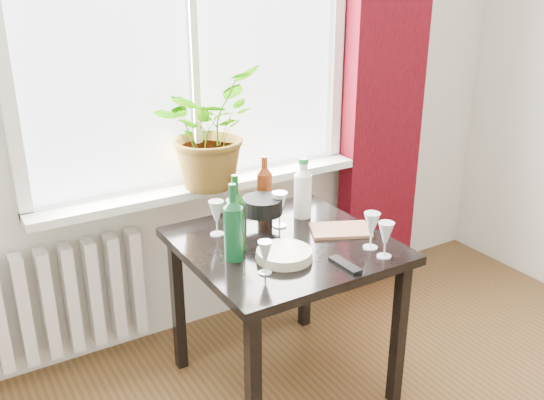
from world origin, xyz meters
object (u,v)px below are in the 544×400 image
potted_plant (207,129)px  table (284,260)px  radiator (60,301)px  wineglass_back_left (217,218)px  wine_bottle_right (235,213)px  wineglass_far_right (371,230)px  cleaning_bottle (303,188)px  wineglass_front_right (385,240)px  tv_remote (345,265)px  wineglass_back_center (280,209)px  fondue_pot (262,213)px  wine_bottle_left (233,222)px  wineglass_front_left (265,257)px  bottle_amber (265,184)px  plate_stack (284,254)px  cutting_board (340,230)px

potted_plant → table: bearing=-80.5°
radiator → wineglass_back_left: wineglass_back_left is taller
wine_bottle_right → wineglass_far_right: bearing=-30.2°
wineglass_back_left → cleaning_bottle: bearing=-3.2°
wineglass_front_right → wineglass_back_left: (-0.49, 0.55, 0.00)m
wine_bottle_right → tv_remote: size_ratio=2.09×
potted_plant → wineglass_back_center: (0.16, -0.40, -0.30)m
wineglass_back_left → fondue_pot: size_ratio=0.78×
potted_plant → wineglass_far_right: size_ratio=3.44×
wineglass_far_right → wine_bottle_left: bearing=158.8°
potted_plant → cleaning_bottle: bearing=-49.3°
table → wineglass_back_center: (0.07, 0.15, 0.18)m
wine_bottle_right → wineglass_front_left: 0.27m
wine_bottle_right → bottle_amber: (0.30, 0.28, -0.02)m
cleaning_bottle → wineglass_far_right: 0.44m
plate_stack → cleaning_bottle: bearing=46.8°
cleaning_bottle → wineglass_front_left: (-0.44, -0.39, -0.08)m
potted_plant → plate_stack: potted_plant is taller
wineglass_far_right → plate_stack: wineglass_far_right is taller
wineglass_front_right → cutting_board: bearing=90.2°
wine_bottle_right → cleaning_bottle: bearing=18.8°
table → bottle_amber: bottle_amber is taller
radiator → wine_bottle_right: 1.02m
wineglass_front_right → wineglass_back_center: (-0.20, 0.49, 0.01)m
bottle_amber → tv_remote: (-0.01, -0.64, -0.14)m
potted_plant → wineglass_back_center: size_ratio=3.35×
cleaning_bottle → wineglass_front_left: bearing=-137.9°
cutting_board → wine_bottle_right: bearing=170.1°
wineglass_front_right → fondue_pot: wineglass_front_right is taller
wineglass_front_right → plate_stack: wineglass_front_right is taller
bottle_amber → cutting_board: size_ratio=1.12×
wineglass_far_right → plate_stack: bearing=164.0°
wine_bottle_left → wineglass_front_right: size_ratio=2.11×
potted_plant → wine_bottle_left: 0.65m
radiator → wineglass_front_right: bearing=-40.8°
radiator → wineglass_front_right: wineglass_front_right is taller
wine_bottle_right → fondue_pot: 0.27m
potted_plant → plate_stack: size_ratio=2.41×
cleaning_bottle → cutting_board: cleaning_bottle is taller
cleaning_bottle → plate_stack: (-0.31, -0.33, -0.13)m
wine_bottle_left → cutting_board: wine_bottle_left is taller
wineglass_front_right → wine_bottle_right: bearing=142.1°
bottle_amber → wineglass_back_center: 0.18m
cleaning_bottle → cutting_board: bearing=-77.5°
wine_bottle_right → bottle_amber: 0.41m
plate_stack → fondue_pot: bearing=75.3°
wineglass_far_right → tv_remote: wineglass_far_right is taller
table → tv_remote: tv_remote is taller
wineglass_front_right → wineglass_far_right: (0.00, 0.09, 0.00)m
wineglass_front_right → wineglass_back_center: 0.53m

